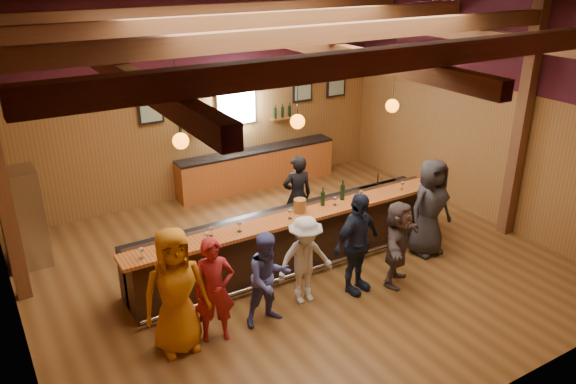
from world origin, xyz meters
The scene contains 27 objects.
room centered at (0.00, 0.06, 3.21)m, with size 9.04×9.00×4.52m.
bar_counter centered at (0.02, 0.15, 0.52)m, with size 6.30×1.07×1.11m.
back_bar_cabinet centered at (1.20, 3.72, 0.48)m, with size 4.00×0.52×0.95m.
window centered at (0.80, 3.95, 2.05)m, with size 0.95×0.09×0.95m.
framed_pictures centered at (1.67, 3.94, 2.10)m, with size 5.35×0.05×0.45m.
wine_shelves centered at (0.80, 3.88, 1.62)m, with size 3.00×0.18×0.30m.
pendant_lights centered at (0.00, 0.00, 2.71)m, with size 4.24×0.24×1.37m.
stainless_fridge centered at (-4.10, 2.60, 0.90)m, with size 0.70×0.70×1.80m, color silver.
customer_orange centered at (-2.63, -1.07, 0.94)m, with size 0.92×0.60×1.88m, color #BC6A11.
customer_redvest centered at (-2.08, -1.13, 0.81)m, with size 0.59×0.39×1.62m, color maroon.
customer_denim centered at (-1.23, -1.18, 0.75)m, with size 0.73×0.57×1.50m, color #4B5297.
customer_white centered at (-0.46, -0.99, 0.75)m, with size 0.96×0.55×1.49m, color silver.
customer_navy centered at (0.42, -1.16, 0.88)m, with size 1.03×0.43×1.76m, color #1B2236.
customer_brown centered at (1.17, -1.32, 0.75)m, with size 1.39×0.44×1.50m, color #554744.
customer_dark centered at (2.37, -0.81, 0.93)m, with size 0.91×0.59×1.86m, color #29282B.
bartender centered at (0.70, 1.11, 0.83)m, with size 0.60×0.40×1.65m, color black.
ice_bucket centered at (0.01, -0.07, 1.23)m, with size 0.22×0.22×0.24m, color brown.
bottle_a centered at (0.51, -0.04, 1.24)m, with size 0.07×0.07×0.34m.
bottle_b centered at (0.95, -0.02, 1.25)m, with size 0.08×0.08×0.37m.
glass_a centered at (-2.82, -0.25, 1.24)m, with size 0.08×0.08×0.19m.
glass_b centered at (-1.81, -0.27, 1.23)m, with size 0.08×0.08×0.17m.
glass_c centered at (-1.66, -0.11, 1.22)m, with size 0.07×0.07×0.16m.
glass_d centered at (-1.21, -0.21, 1.25)m, with size 0.09×0.09×0.20m.
glass_e centered at (-0.27, -0.22, 1.24)m, with size 0.08×0.08×0.18m.
glass_f centered at (0.70, -0.15, 1.23)m, with size 0.07×0.07×0.16m.
glass_g centered at (1.27, -0.17, 1.23)m, with size 0.08×0.08×0.17m.
glass_h centered at (2.20, -0.22, 1.23)m, with size 0.08×0.08×0.17m.
Camera 1 is at (-4.68, -7.48, 5.19)m, focal length 35.00 mm.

